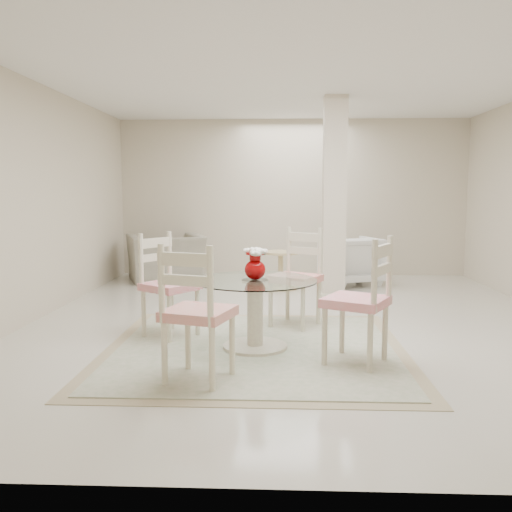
{
  "coord_description": "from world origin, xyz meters",
  "views": [
    {
      "loc": [
        -0.24,
        -6.01,
        1.45
      ],
      "look_at": [
        -0.45,
        -0.92,
        0.85
      ],
      "focal_mm": 38.0,
      "sensor_mm": 36.0,
      "label": 1
    }
  ],
  "objects_px": {
    "dining_chair_south": "(194,303)",
    "side_table": "(281,272)",
    "dining_table": "(255,314)",
    "dining_chair_north": "(298,270)",
    "recliner_taupe": "(166,258)",
    "column": "(334,200)",
    "dining_chair_west": "(165,277)",
    "armchair_white": "(351,261)",
    "red_vase": "(255,263)",
    "dining_chair_east": "(365,292)"
  },
  "relations": [
    {
      "from": "dining_chair_south",
      "to": "side_table",
      "type": "distance_m",
      "value": 4.2
    },
    {
      "from": "dining_table",
      "to": "dining_chair_north",
      "type": "xyz_separation_m",
      "value": [
        0.43,
        0.93,
        0.28
      ]
    },
    {
      "from": "recliner_taupe",
      "to": "dining_table",
      "type": "bearing_deg",
      "value": 90.73
    },
    {
      "from": "dining_table",
      "to": "dining_chair_south",
      "type": "relative_size",
      "value": 0.96
    },
    {
      "from": "column",
      "to": "dining_chair_west",
      "type": "bearing_deg",
      "value": -133.49
    },
    {
      "from": "dining_chair_west",
      "to": "recliner_taupe",
      "type": "distance_m",
      "value": 3.51
    },
    {
      "from": "column",
      "to": "dining_chair_west",
      "type": "relative_size",
      "value": 2.34
    },
    {
      "from": "side_table",
      "to": "dining_chair_west",
      "type": "bearing_deg",
      "value": -113.05
    },
    {
      "from": "dining_chair_north",
      "to": "armchair_white",
      "type": "bearing_deg",
      "value": 100.1
    },
    {
      "from": "dining_chair_west",
      "to": "dining_chair_south",
      "type": "bearing_deg",
      "value": -123.53
    },
    {
      "from": "column",
      "to": "dining_chair_west",
      "type": "height_order",
      "value": "column"
    },
    {
      "from": "dining_chair_west",
      "to": "recliner_taupe",
      "type": "xyz_separation_m",
      "value": [
        -0.71,
        3.43,
        -0.23
      ]
    },
    {
      "from": "recliner_taupe",
      "to": "column",
      "type": "bearing_deg",
      "value": 128.57
    },
    {
      "from": "dining_chair_west",
      "to": "armchair_white",
      "type": "xyz_separation_m",
      "value": [
        2.28,
        3.19,
        -0.23
      ]
    },
    {
      "from": "column",
      "to": "red_vase",
      "type": "bearing_deg",
      "value": -111.43
    },
    {
      "from": "dining_chair_north",
      "to": "dining_table",
      "type": "bearing_deg",
      "value": -85.66
    },
    {
      "from": "dining_chair_west",
      "to": "recliner_taupe",
      "type": "height_order",
      "value": "dining_chair_west"
    },
    {
      "from": "red_vase",
      "to": "column",
      "type": "bearing_deg",
      "value": 68.57
    },
    {
      "from": "red_vase",
      "to": "side_table",
      "type": "bearing_deg",
      "value": 85.65
    },
    {
      "from": "dining_chair_west",
      "to": "side_table",
      "type": "relative_size",
      "value": 2.04
    },
    {
      "from": "dining_table",
      "to": "recliner_taupe",
      "type": "xyz_separation_m",
      "value": [
        -1.64,
        3.87,
        0.04
      ]
    },
    {
      "from": "red_vase",
      "to": "dining_chair_south",
      "type": "distance_m",
      "value": 1.04
    },
    {
      "from": "side_table",
      "to": "dining_chair_north",
      "type": "bearing_deg",
      "value": -85.38
    },
    {
      "from": "column",
      "to": "side_table",
      "type": "xyz_separation_m",
      "value": [
        -0.71,
        0.77,
        -1.09
      ]
    },
    {
      "from": "dining_chair_north",
      "to": "side_table",
      "type": "bearing_deg",
      "value": 123.71
    },
    {
      "from": "column",
      "to": "dining_chair_east",
      "type": "xyz_separation_m",
      "value": [
        -0.02,
        -2.85,
        -0.72
      ]
    },
    {
      "from": "column",
      "to": "dining_chair_east",
      "type": "bearing_deg",
      "value": -90.39
    },
    {
      "from": "recliner_taupe",
      "to": "side_table",
      "type": "height_order",
      "value": "recliner_taupe"
    },
    {
      "from": "dining_chair_north",
      "to": "dining_chair_west",
      "type": "relative_size",
      "value": 1.02
    },
    {
      "from": "dining_chair_east",
      "to": "dining_chair_north",
      "type": "relative_size",
      "value": 1.02
    },
    {
      "from": "red_vase",
      "to": "dining_chair_west",
      "type": "distance_m",
      "value": 1.05
    },
    {
      "from": "dining_table",
      "to": "recliner_taupe",
      "type": "bearing_deg",
      "value": 112.96
    },
    {
      "from": "dining_chair_east",
      "to": "dining_chair_west",
      "type": "relative_size",
      "value": 1.04
    },
    {
      "from": "dining_chair_west",
      "to": "recliner_taupe",
      "type": "relative_size",
      "value": 0.99
    },
    {
      "from": "recliner_taupe",
      "to": "dining_chair_east",
      "type": "bearing_deg",
      "value": 98.69
    },
    {
      "from": "column",
      "to": "dining_chair_east",
      "type": "distance_m",
      "value": 2.94
    },
    {
      "from": "dining_table",
      "to": "dining_chair_west",
      "type": "bearing_deg",
      "value": 154.76
    },
    {
      "from": "dining_chair_north",
      "to": "armchair_white",
      "type": "xyz_separation_m",
      "value": [
        0.93,
        2.7,
        -0.24
      ]
    },
    {
      "from": "dining_table",
      "to": "dining_chair_north",
      "type": "height_order",
      "value": "dining_chair_north"
    },
    {
      "from": "dining_chair_north",
      "to": "armchair_white",
      "type": "distance_m",
      "value": 2.86
    },
    {
      "from": "armchair_white",
      "to": "side_table",
      "type": "bearing_deg",
      "value": 1.06
    },
    {
      "from": "column",
      "to": "dining_chair_south",
      "type": "bearing_deg",
      "value": -112.18
    },
    {
      "from": "column",
      "to": "dining_chair_north",
      "type": "distance_m",
      "value": 1.74
    },
    {
      "from": "red_vase",
      "to": "side_table",
      "type": "height_order",
      "value": "red_vase"
    },
    {
      "from": "red_vase",
      "to": "dining_chair_west",
      "type": "bearing_deg",
      "value": 154.72
    },
    {
      "from": "armchair_white",
      "to": "side_table",
      "type": "xyz_separation_m",
      "value": [
        -1.11,
        -0.44,
        -0.12
      ]
    },
    {
      "from": "dining_chair_west",
      "to": "armchair_white",
      "type": "distance_m",
      "value": 3.93
    },
    {
      "from": "red_vase",
      "to": "recliner_taupe",
      "type": "relative_size",
      "value": 0.25
    },
    {
      "from": "dining_chair_north",
      "to": "side_table",
      "type": "height_order",
      "value": "dining_chair_north"
    },
    {
      "from": "red_vase",
      "to": "dining_chair_west",
      "type": "height_order",
      "value": "dining_chair_west"
    }
  ]
}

